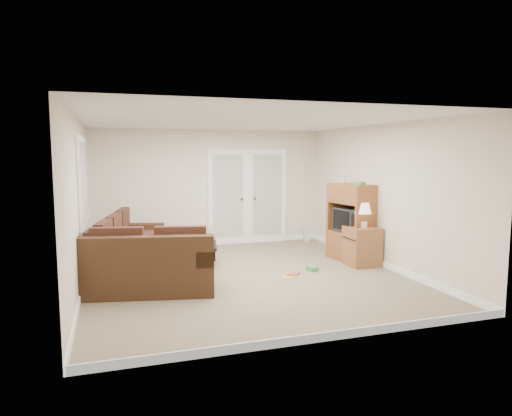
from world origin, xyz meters
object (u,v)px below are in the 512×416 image
object	(u,v)px
sectional_sofa	(138,258)
tv_armoire	(351,222)
coffee_table	(199,254)
side_cabinet	(362,243)

from	to	relation	value
sectional_sofa	tv_armoire	distance (m)	3.89
sectional_sofa	coffee_table	distance (m)	1.17
sectional_sofa	side_cabinet	xyz separation A→B (m)	(3.87, -0.25, 0.06)
sectional_sofa	coffee_table	world-z (taller)	sectional_sofa
tv_armoire	sectional_sofa	bearing A→B (deg)	172.47
tv_armoire	side_cabinet	distance (m)	0.51
coffee_table	tv_armoire	bearing A→B (deg)	10.79
sectional_sofa	side_cabinet	world-z (taller)	side_cabinet
coffee_table	sectional_sofa	bearing A→B (deg)	-139.28
sectional_sofa	side_cabinet	bearing A→B (deg)	7.83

